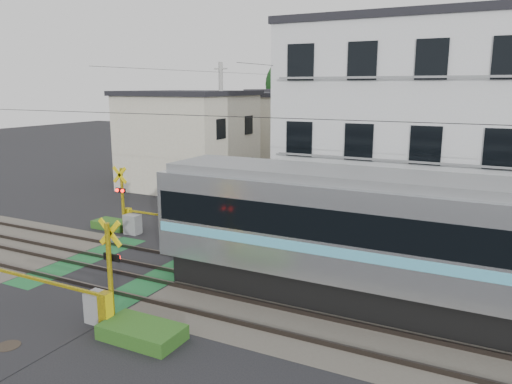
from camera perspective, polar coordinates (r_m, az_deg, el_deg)
The scene contains 12 objects.
ground at distance 19.31m, azimuth -15.24°, elevation -8.37°, with size 120.00×120.00×0.00m, color black.
track_bed at distance 19.30m, azimuth -15.25°, elevation -8.27°, with size 120.00×120.00×0.14m.
crossing_signal_near at distance 14.94m, azimuth -17.48°, elevation -11.74°, with size 4.74×0.65×3.09m.
crossing_signal_far at distance 23.35m, azimuth -14.04°, elevation -2.93°, with size 4.74×0.65×3.09m.
apartment_block at distance 23.14m, azimuth 17.41°, elevation 6.68°, with size 10.20×8.36×9.30m.
houses_row at distance 41.13m, azimuth 9.93°, elevation 7.17°, with size 22.07×31.35×6.80m.
tree_hill at distance 62.93m, azimuth 16.42°, elevation 10.90°, with size 40.00×12.71×11.75m.
catenary at distance 15.02m, azimuth 1.26°, elevation 0.91°, with size 60.00×5.04×7.00m.
utility_poles at distance 38.74m, azimuth 6.82°, elevation 8.21°, with size 7.90×42.00×8.00m.
pedestrian at distance 44.19m, azimuth 11.01°, elevation 4.28°, with size 0.60×0.39×1.64m, color #2D2E39.
manhole_cover at distance 14.92m, azimuth -26.46°, elevation -15.48°, with size 0.61×0.61×0.02m, color #2D261E.
weed_patches at distance 18.10m, azimuth -11.29°, elevation -8.95°, with size 10.25×8.80×0.40m.
Camera 1 is at (12.44, -13.22, 6.58)m, focal length 35.00 mm.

